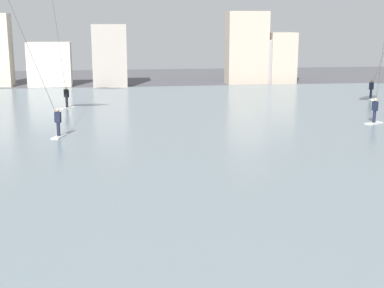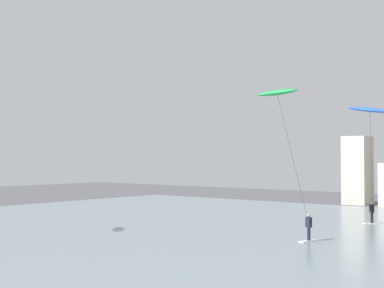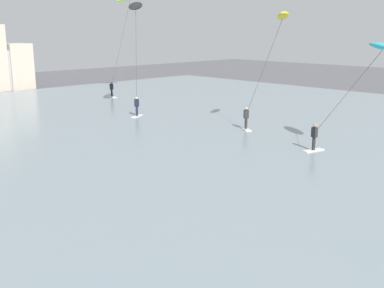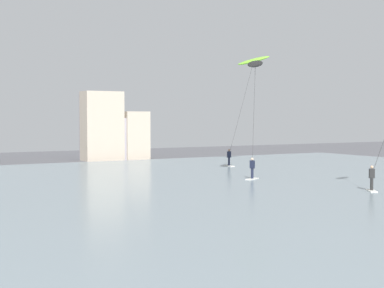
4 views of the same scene
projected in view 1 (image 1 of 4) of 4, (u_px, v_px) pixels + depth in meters
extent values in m
cube|color=gray|center=(168.00, 139.00, 30.68)|extent=(84.00, 52.00, 0.10)
cube|color=beige|center=(50.00, 64.00, 56.44)|extent=(4.43, 2.29, 4.58)
cube|color=#A89E93|center=(110.00, 56.00, 55.96)|extent=(3.47, 3.52, 6.41)
cube|color=#B7A893|center=(247.00, 48.00, 58.83)|extent=(4.41, 2.49, 7.76)
cube|color=gray|center=(246.00, 47.00, 60.55)|extent=(4.04, 2.35, 7.70)
cube|color=gray|center=(277.00, 61.00, 60.25)|extent=(3.18, 3.52, 4.76)
cube|color=#B7A893|center=(280.00, 58.00, 59.93)|extent=(2.87, 3.52, 5.52)
cube|color=silver|center=(67.00, 108.00, 41.58)|extent=(1.21, 1.37, 0.06)
cylinder|color=black|center=(67.00, 102.00, 41.49)|extent=(0.20, 0.20, 0.78)
cube|color=black|center=(66.00, 93.00, 41.34)|extent=(0.40, 0.38, 0.60)
sphere|color=beige|center=(66.00, 88.00, 41.25)|extent=(0.20, 0.20, 0.20)
cylinder|color=#333333|center=(59.00, 43.00, 41.54)|extent=(0.96, 2.28, 7.62)
cube|color=silver|center=(59.00, 136.00, 31.02)|extent=(0.80, 1.47, 0.06)
cylinder|color=#191E33|center=(58.00, 129.00, 30.93)|extent=(0.20, 0.20, 0.78)
cube|color=#191E33|center=(58.00, 117.00, 30.78)|extent=(0.39, 0.30, 0.60)
sphere|color=tan|center=(57.00, 110.00, 30.69)|extent=(0.20, 0.20, 0.20)
cylinder|color=#333333|center=(28.00, 46.00, 30.46)|extent=(3.06, 1.60, 8.05)
cube|color=silver|center=(370.00, 99.00, 46.46)|extent=(0.49, 1.41, 0.06)
cylinder|color=#191E33|center=(371.00, 94.00, 46.37)|extent=(0.20, 0.20, 0.78)
cube|color=#191E33|center=(371.00, 86.00, 46.22)|extent=(0.35, 0.23, 0.60)
sphere|color=#9E7051|center=(372.00, 81.00, 46.13)|extent=(0.20, 0.20, 0.20)
cube|color=silver|center=(374.00, 123.00, 35.22)|extent=(1.45, 1.02, 0.06)
cylinder|color=#191E33|center=(374.00, 117.00, 35.13)|extent=(0.20, 0.20, 0.78)
cube|color=#191E33|center=(375.00, 106.00, 34.97)|extent=(0.35, 0.40, 0.60)
sphere|color=beige|center=(375.00, 100.00, 34.89)|extent=(0.20, 0.20, 0.20)
cylinder|color=#333333|center=(383.00, 46.00, 34.90)|extent=(1.29, 1.42, 7.74)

